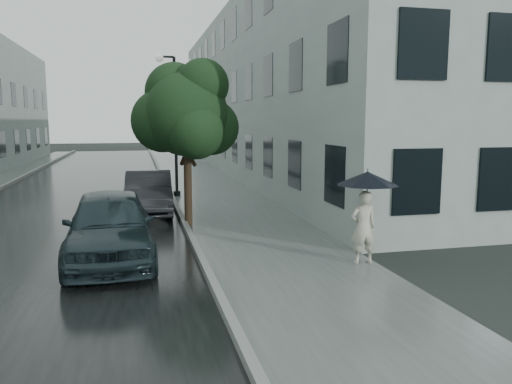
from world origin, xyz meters
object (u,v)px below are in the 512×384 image
object	(u,v)px
car_near	(110,226)
street_tree	(186,113)
pedestrian	(363,227)
lamp_post	(171,116)
car_far	(149,192)

from	to	relation	value
car_near	street_tree	bearing A→B (deg)	57.29
car_near	pedestrian	bearing A→B (deg)	-17.48
pedestrian	lamp_post	distance (m)	11.09
pedestrian	street_tree	size ratio (longest dim) A/B	0.33
pedestrian	car_near	bearing A→B (deg)	-13.95
lamp_post	car_near	world-z (taller)	lamp_post
street_tree	car_near	xyz separation A→B (m)	(-1.98, -3.28, -2.40)
lamp_post	street_tree	bearing A→B (deg)	-91.71
pedestrian	street_tree	world-z (taller)	street_tree
car_near	car_far	distance (m)	5.52
lamp_post	car_near	distance (m)	9.42
pedestrian	lamp_post	size ratio (longest dim) A/B	0.28
pedestrian	car_far	distance (m)	8.07
lamp_post	car_far	distance (m)	4.36
street_tree	lamp_post	bearing A→B (deg)	90.18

